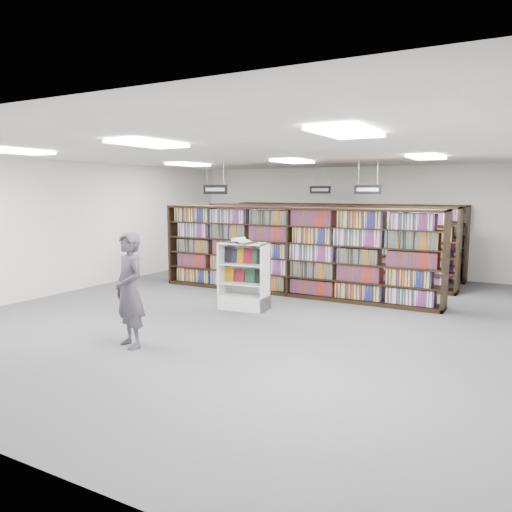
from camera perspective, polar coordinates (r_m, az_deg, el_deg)
The scene contains 19 objects.
floor at distance 10.33m, azimuth -0.64°, elevation -6.43°, with size 12.00×12.00×0.00m, color #4C4C50.
ceiling at distance 10.06m, azimuth -0.67°, elevation 11.57°, with size 10.00×12.00×0.10m, color silver.
wall_back at distance 15.56m, azimuth 10.36°, elevation 4.10°, with size 10.00×0.10×3.20m, color white.
wall_left at distance 13.27m, azimuth -19.81°, elevation 3.22°, with size 0.10×12.00×3.20m, color white.
bookshelf_row_near at distance 11.90m, azimuth 4.12°, elevation 0.54°, with size 7.00×0.60×2.10m.
bookshelf_row_mid at distance 13.73m, azimuth 7.63°, elevation 1.42°, with size 7.00×0.60×2.10m.
bookshelf_row_far at distance 15.32m, azimuth 9.95°, elevation 1.99°, with size 7.00×0.60×2.10m.
aisle_sign_left at distance 11.67m, azimuth -4.68°, elevation 7.69°, with size 0.65×0.02×0.80m.
aisle_sign_right at distance 12.22m, azimuth 12.64°, elevation 7.52°, with size 0.65×0.02×0.80m.
aisle_sign_center at distance 14.77m, azimuth 7.34°, elevation 7.60°, with size 0.65×0.02×0.80m.
troffer_front_left at distance 9.82m, azimuth -25.74°, elevation 10.70°, with size 0.60×1.20×0.04m, color white.
troffer_front_center at distance 7.60m, azimuth -12.19°, elevation 12.43°, with size 0.60×1.20×0.04m, color white.
troffer_front_right at distance 6.08m, azimuth 10.30°, elevation 13.76°, with size 0.60×1.20×0.04m, color white.
troffer_back_left at distance 13.37m, azimuth -7.74°, elevation 10.31°, with size 0.60×1.20×0.04m, color white.
troffer_back_center at distance 11.83m, azimuth 4.21°, elevation 10.74°, with size 0.60×1.20×0.04m, color white.
troffer_back_right at distance 10.92m, azimuth 18.92°, elevation 10.64°, with size 0.60×1.20×0.04m, color white.
endcap_display at distance 10.52m, azimuth -1.31°, elevation -3.49°, with size 1.06×0.62×1.41m.
open_book at distance 10.35m, azimuth -1.94°, elevation 1.70°, with size 0.74×0.53×0.13m.
shopper at distance 8.15m, azimuth -14.27°, elevation -3.81°, with size 0.67×0.44×1.84m, color #48434D.
Camera 1 is at (4.96, -8.72, 2.48)m, focal length 35.00 mm.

